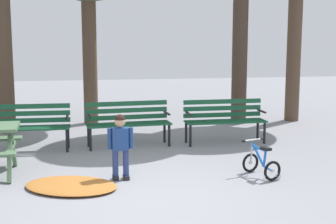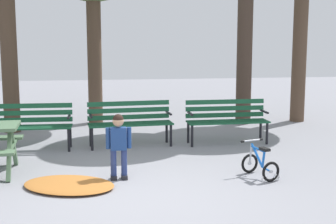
{
  "view_description": "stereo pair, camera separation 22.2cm",
  "coord_description": "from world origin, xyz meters",
  "px_view_note": "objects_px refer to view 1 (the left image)",
  "views": [
    {
      "loc": [
        -0.7,
        -5.99,
        2.07
      ],
      "look_at": [
        0.71,
        1.74,
        0.85
      ],
      "focal_mm": 51.42,
      "sensor_mm": 36.0,
      "label": 1
    },
    {
      "loc": [
        -0.48,
        -6.03,
        2.07
      ],
      "look_at": [
        0.71,
        1.74,
        0.85
      ],
      "focal_mm": 51.42,
      "sensor_mm": 36.0,
      "label": 2
    }
  ],
  "objects_px": {
    "park_bench_right": "(224,117)",
    "child_standing": "(120,142)",
    "park_bench_left": "(128,120)",
    "park_bench_far_left": "(26,123)",
    "kids_bicycle": "(261,164)"
  },
  "relations": [
    {
      "from": "park_bench_right",
      "to": "child_standing",
      "type": "bearing_deg",
      "value": -135.83
    },
    {
      "from": "park_bench_right",
      "to": "park_bench_left",
      "type": "bearing_deg",
      "value": 178.68
    },
    {
      "from": "park_bench_right",
      "to": "child_standing",
      "type": "height_order",
      "value": "child_standing"
    },
    {
      "from": "park_bench_left",
      "to": "child_standing",
      "type": "distance_m",
      "value": 2.24
    },
    {
      "from": "park_bench_far_left",
      "to": "park_bench_right",
      "type": "bearing_deg",
      "value": 0.14
    },
    {
      "from": "park_bench_far_left",
      "to": "child_standing",
      "type": "relative_size",
      "value": 1.66
    },
    {
      "from": "park_bench_right",
      "to": "child_standing",
      "type": "xyz_separation_m",
      "value": [
        -2.24,
        -2.17,
        0.06
      ]
    },
    {
      "from": "child_standing",
      "to": "kids_bicycle",
      "type": "distance_m",
      "value": 2.13
    },
    {
      "from": "park_bench_far_left",
      "to": "park_bench_right",
      "type": "relative_size",
      "value": 1.01
    },
    {
      "from": "park_bench_right",
      "to": "kids_bicycle",
      "type": "xyz_separation_m",
      "value": [
        -0.15,
        -2.4,
        -0.31
      ]
    },
    {
      "from": "park_bench_right",
      "to": "child_standing",
      "type": "relative_size",
      "value": 1.65
    },
    {
      "from": "park_bench_far_left",
      "to": "park_bench_right",
      "type": "distance_m",
      "value": 3.8
    },
    {
      "from": "child_standing",
      "to": "kids_bicycle",
      "type": "height_order",
      "value": "child_standing"
    },
    {
      "from": "kids_bicycle",
      "to": "park_bench_far_left",
      "type": "bearing_deg",
      "value": 146.79
    },
    {
      "from": "park_bench_left",
      "to": "park_bench_right",
      "type": "distance_m",
      "value": 1.91
    }
  ]
}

